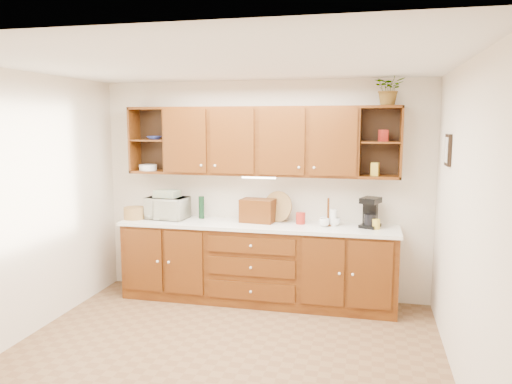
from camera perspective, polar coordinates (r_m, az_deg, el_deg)
The scene contains 26 objects.
floor at distance 4.80m, azimuth -3.91°, elevation -18.14°, with size 4.00×4.00×0.00m, color brown.
ceiling at distance 4.33m, azimuth -4.25°, elevation 14.44°, with size 4.00×4.00×0.00m, color white.
back_wall at distance 6.06m, azimuth 0.77°, elevation 0.30°, with size 4.00×4.00×0.00m, color beige.
left_wall at distance 5.32m, azimuth -25.16°, elevation -1.55°, with size 3.50×3.50×0.00m, color beige.
right_wall at distance 4.26m, azimuth 22.66°, elevation -3.62°, with size 3.50×3.50×0.00m, color beige.
base_cabinets at distance 5.95m, azimuth 0.14°, elevation -8.22°, with size 3.20×0.60×0.90m, color #3B1806.
countertop at distance 5.82m, azimuth 0.12°, elevation -3.81°, with size 3.24×0.64×0.04m, color white.
upper_cabinets at distance 5.85m, azimuth 0.54°, elevation 5.86°, with size 3.20×0.33×0.80m.
undercabinet_light at distance 5.83m, azimuth 0.33°, elevation 1.68°, with size 0.40×0.05×0.03m, color white.
framed_picture at distance 5.07m, azimuth 21.09°, elevation 4.51°, with size 0.03×0.24×0.30m, color black.
wicker_basket at distance 6.26m, azimuth -13.73°, elevation -2.35°, with size 0.25×0.25×0.14m, color #9E7542.
microwave at distance 6.17m, azimuth -10.09°, elevation -1.81°, with size 0.48×0.33×0.27m, color #EAE6CA.
towel_stack at distance 6.15m, azimuth -10.13°, elevation -0.20°, with size 0.28×0.21×0.08m, color #CFBD61.
wine_bottle at distance 6.14m, azimuth -6.25°, elevation -1.75°, with size 0.07×0.07×0.27m, color black.
woven_tray at distance 5.94m, azimuth 2.48°, elevation -3.29°, with size 0.37×0.37×0.02m, color #9E7542.
bread_box at distance 5.88m, azimuth 0.21°, elevation -2.14°, with size 0.39×0.24×0.27m, color #3B1806.
mug_tree at distance 5.76m, azimuth 8.23°, elevation -3.31°, with size 0.26×0.27×0.32m.
canister_red at distance 5.80m, azimuth 5.12°, elevation -3.01°, with size 0.11×0.11×0.13m, color maroon.
canister_white at distance 5.74m, azimuth 8.83°, elevation -2.91°, with size 0.08×0.08×0.19m, color white.
canister_yellow at distance 5.67m, azimuth 13.57°, elevation -3.59°, with size 0.08×0.08×0.11m, color gold.
coffee_maker at distance 5.74m, azimuth 12.93°, elevation -2.33°, with size 0.25×0.29×0.34m.
bowl_stack at distance 6.23m, azimuth -11.51°, elevation 6.09°, with size 0.17×0.17×0.04m, color navy.
plate_stack at distance 6.33m, azimuth -12.23°, elevation 2.77°, with size 0.22×0.22×0.07m, color white.
pantry_box_yellow at distance 5.70m, azimuth 13.44°, elevation 2.56°, with size 0.08×0.06×0.15m, color gold.
pantry_box_red at distance 5.70m, azimuth 14.35°, elevation 6.27°, with size 0.09×0.07×0.13m, color maroon.
potted_plant at distance 5.68m, azimuth 15.01°, elevation 11.35°, with size 0.32×0.28×0.36m, color #999999.
Camera 1 is at (1.27, -4.12, 2.11)m, focal length 35.00 mm.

